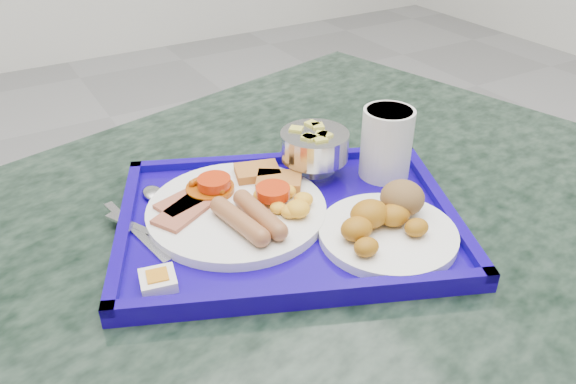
# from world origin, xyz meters

# --- Properties ---
(table) EXTENTS (1.42, 1.12, 0.79)m
(table) POSITION_xyz_m (-0.27, -0.25, 0.58)
(table) COLOR slate
(table) RESTS_ON floor
(tray) EXTENTS (0.54, 0.48, 0.03)m
(tray) POSITION_xyz_m (-0.25, -0.27, 0.79)
(tray) COLOR #140390
(tray) RESTS_ON table
(main_plate) EXTENTS (0.24, 0.24, 0.04)m
(main_plate) POSITION_xyz_m (-0.31, -0.23, 0.81)
(main_plate) COLOR white
(main_plate) RESTS_ON tray
(bread_plate) EXTENTS (0.18, 0.18, 0.06)m
(bread_plate) POSITION_xyz_m (-0.17, -0.37, 0.82)
(bread_plate) COLOR white
(bread_plate) RESTS_ON tray
(fruit_bowl) EXTENTS (0.10, 0.10, 0.07)m
(fruit_bowl) POSITION_xyz_m (-0.16, -0.19, 0.85)
(fruit_bowl) COLOR #BABABC
(fruit_bowl) RESTS_ON tray
(juice_cup) EXTENTS (0.08, 0.08, 0.11)m
(juice_cup) POSITION_xyz_m (-0.07, -0.25, 0.86)
(juice_cup) COLOR white
(juice_cup) RESTS_ON tray
(spoon) EXTENTS (0.10, 0.16, 0.01)m
(spoon) POSITION_xyz_m (-0.41, -0.15, 0.81)
(spoon) COLOR #BABABC
(spoon) RESTS_ON tray
(knife) EXTENTS (0.04, 0.17, 0.00)m
(knife) POSITION_xyz_m (-0.44, -0.20, 0.80)
(knife) COLOR #BABABC
(knife) RESTS_ON tray
(jam_packet) EXTENTS (0.05, 0.05, 0.02)m
(jam_packet) POSITION_xyz_m (-0.45, -0.32, 0.81)
(jam_packet) COLOR white
(jam_packet) RESTS_ON tray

